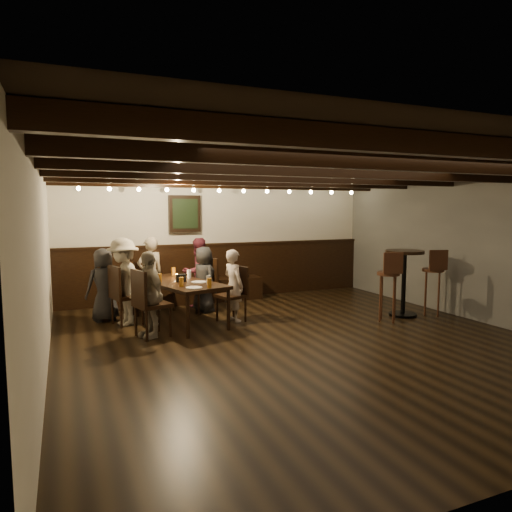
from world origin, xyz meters
name	(u,v)px	position (x,y,z in m)	size (l,w,h in m)	color
room	(230,252)	(-0.29, 2.21, 1.07)	(7.00, 7.00, 7.00)	black
dining_table	(180,285)	(-1.32, 1.72, 0.63)	(1.29, 1.98, 0.68)	black
chair_left_near	(126,306)	(-2.14, 1.95, 0.29)	(0.54, 0.54, 0.96)	black
chair_left_far	(151,316)	(-1.89, 1.09, 0.30)	(0.56, 0.56, 0.99)	black
chair_right_near	(203,296)	(-0.75, 2.35, 0.29)	(0.54, 0.54, 0.96)	black
chair_right_far	(232,305)	(-0.51, 1.48, 0.28)	(0.51, 0.51, 0.90)	black
person_bench_left	(104,285)	(-2.44, 2.34, 0.61)	(0.59, 0.38, 1.21)	#242427
person_bench_centre	(150,275)	(-1.61, 2.73, 0.67)	(0.49, 0.32, 1.35)	gray
person_bench_right	(198,272)	(-0.70, 2.83, 0.65)	(0.63, 0.49, 1.30)	maroon
person_left_near	(124,282)	(-2.17, 1.95, 0.70)	(0.90, 0.52, 1.39)	#A69F8C
person_left_far	(149,294)	(-1.92, 1.08, 0.63)	(0.73, 0.31, 1.25)	gray
person_right_near	(204,279)	(-0.73, 2.36, 0.59)	(0.58, 0.37, 1.18)	black
person_right_far	(234,285)	(-0.48, 1.49, 0.59)	(0.43, 0.28, 1.19)	#B1A196
pint_a	(144,274)	(-1.78, 2.31, 0.75)	(0.07, 0.07, 0.14)	#BF7219
pint_b	(174,271)	(-1.26, 2.41, 0.75)	(0.07, 0.07, 0.14)	#BF7219
pint_c	(160,278)	(-1.64, 1.73, 0.75)	(0.07, 0.07, 0.14)	#BF7219
pint_d	(189,274)	(-1.09, 1.99, 0.75)	(0.07, 0.07, 0.14)	silver
pint_e	(181,282)	(-1.41, 1.22, 0.75)	(0.07, 0.07, 0.14)	#BF7219
pint_f	(209,280)	(-0.98, 1.24, 0.75)	(0.07, 0.07, 0.14)	silver
pint_g	(209,283)	(-1.06, 0.96, 0.75)	(0.07, 0.07, 0.14)	#BF7219
plate_near	(194,288)	(-1.28, 1.00, 0.69)	(0.24, 0.24, 0.01)	white
plate_far	(199,282)	(-1.07, 1.48, 0.69)	(0.24, 0.24, 0.01)	white
condiment_caddy	(181,278)	(-1.31, 1.67, 0.74)	(0.15, 0.10, 0.12)	black
candle	(177,277)	(-1.29, 2.04, 0.71)	(0.05, 0.05, 0.05)	beige
high_top_table	(404,273)	(2.35, 0.69, 0.75)	(0.64, 0.64, 1.14)	black
bar_stool_left	(388,296)	(1.85, 0.48, 0.43)	(0.39, 0.41, 1.16)	#381F12
bar_stool_right	(432,291)	(2.85, 0.53, 0.43)	(0.39, 0.41, 1.16)	#381F12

